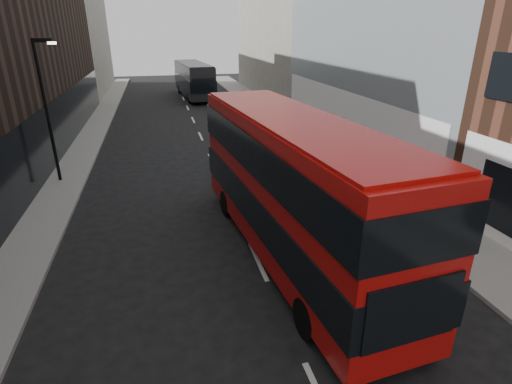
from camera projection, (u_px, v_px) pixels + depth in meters
sidewalk_right at (299, 133)px, 30.87m from camera, size 3.00×80.00×0.15m
sidewalk_left at (86, 146)px, 27.48m from camera, size 2.00×80.00×0.15m
building_victorian at (279, 8)px, 45.16m from camera, size 6.50×24.00×21.00m
building_left_mid at (29, 37)px, 28.58m from camera, size 5.00×24.00×14.00m
building_left_far at (79, 38)px, 48.54m from camera, size 5.00×20.00×13.00m
street_lamp at (47, 103)px, 19.58m from camera, size 1.06×0.22×7.00m
red_bus at (292, 183)px, 13.37m from camera, size 4.09×12.55×4.99m
grey_bus at (194, 79)px, 46.43m from camera, size 3.74×12.27×3.90m
car_a at (248, 181)px, 19.62m from camera, size 1.87×3.77×1.24m
car_b at (240, 132)px, 28.33m from camera, size 2.21×4.73×1.50m
car_c at (245, 116)px, 33.63m from camera, size 2.17×5.02×1.44m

